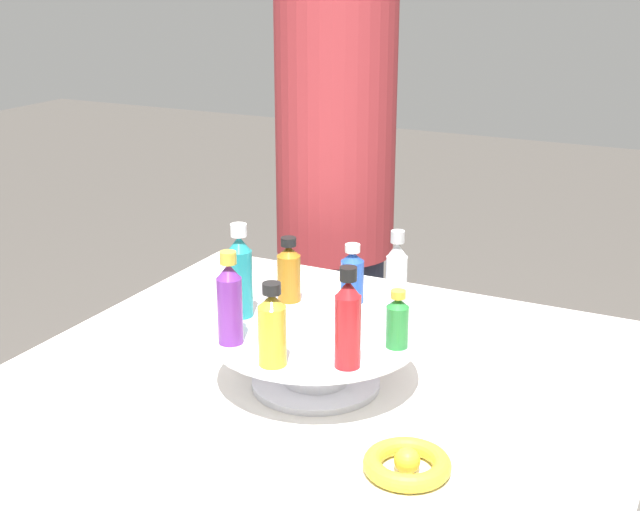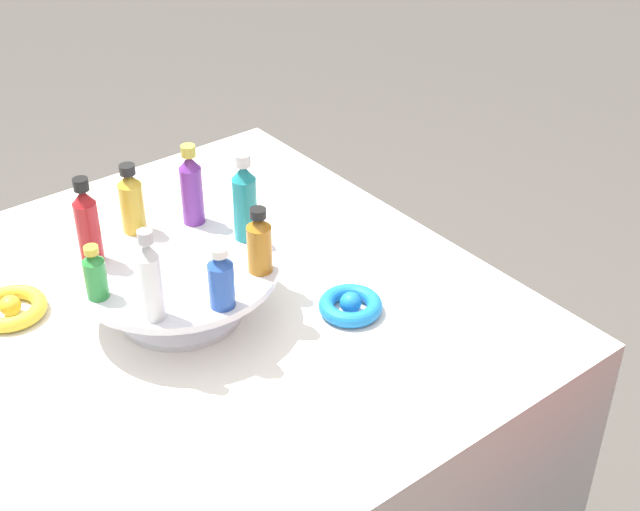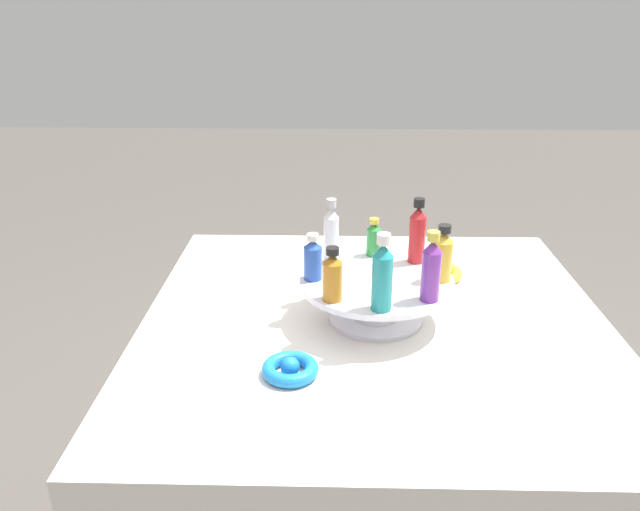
{
  "view_description": "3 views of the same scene",
  "coord_description": "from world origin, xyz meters",
  "px_view_note": "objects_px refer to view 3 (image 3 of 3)",
  "views": [
    {
      "loc": [
        -0.55,
        1.09,
        1.41
      ],
      "look_at": [
        0.05,
        -0.12,
        0.95
      ],
      "focal_mm": 50.0,
      "sensor_mm": 36.0,
      "label": 1
    },
    {
      "loc": [
        -0.52,
        -1.02,
        1.64
      ],
      "look_at": [
        0.1,
        -0.23,
        0.97
      ],
      "focal_mm": 50.0,
      "sensor_mm": 36.0,
      "label": 2
    },
    {
      "loc": [
        1.15,
        -0.09,
        1.41
      ],
      "look_at": [
        0.05,
        -0.11,
        0.95
      ],
      "focal_mm": 35.0,
      "sensor_mm": 36.0,
      "label": 3
    }
  ],
  "objects_px": {
    "ribbon_bow_blue": "(290,369)",
    "ribbon_bow_gold": "(438,273)",
    "bottle_purple": "(431,269)",
    "bottle_blue": "(313,259)",
    "bottle_gold": "(442,255)",
    "bottle_red": "(417,233)",
    "bottle_amber": "(332,276)",
    "bottle_green": "(372,238)",
    "bottle_teal": "(384,275)",
    "bottle_clear": "(331,233)",
    "display_stand": "(376,294)"
  },
  "relations": [
    {
      "from": "display_stand",
      "to": "ribbon_bow_blue",
      "type": "relative_size",
      "value": 3.09
    },
    {
      "from": "display_stand",
      "to": "bottle_teal",
      "type": "distance_m",
      "value": 0.16
    },
    {
      "from": "bottle_clear",
      "to": "bottle_blue",
      "type": "distance_m",
      "value": 0.1
    },
    {
      "from": "display_stand",
      "to": "bottle_green",
      "type": "height_order",
      "value": "bottle_green"
    },
    {
      "from": "ribbon_bow_blue",
      "to": "bottle_gold",
      "type": "bearing_deg",
      "value": 126.22
    },
    {
      "from": "bottle_blue",
      "to": "ribbon_bow_gold",
      "type": "relative_size",
      "value": 0.86
    },
    {
      "from": "ribbon_bow_blue",
      "to": "bottle_red",
      "type": "bearing_deg",
      "value": 140.37
    },
    {
      "from": "bottle_teal",
      "to": "bottle_gold",
      "type": "bearing_deg",
      "value": 136.2
    },
    {
      "from": "bottle_amber",
      "to": "bottle_purple",
      "type": "height_order",
      "value": "bottle_purple"
    },
    {
      "from": "bottle_gold",
      "to": "ribbon_bow_gold",
      "type": "relative_size",
      "value": 1.05
    },
    {
      "from": "bottle_teal",
      "to": "bottle_red",
      "type": "xyz_separation_m",
      "value": [
        -0.22,
        0.09,
        -0.0
      ]
    },
    {
      "from": "ribbon_bow_blue",
      "to": "ribbon_bow_gold",
      "type": "distance_m",
      "value": 0.53
    },
    {
      "from": "bottle_amber",
      "to": "bottle_purple",
      "type": "relative_size",
      "value": 0.77
    },
    {
      "from": "bottle_teal",
      "to": "bottle_clear",
      "type": "bearing_deg",
      "value": -156.3
    },
    {
      "from": "bottle_red",
      "to": "ribbon_bow_blue",
      "type": "distance_m",
      "value": 0.42
    },
    {
      "from": "bottle_red",
      "to": "bottle_green",
      "type": "height_order",
      "value": "bottle_red"
    },
    {
      "from": "bottle_purple",
      "to": "ribbon_bow_gold",
      "type": "bearing_deg",
      "value": 167.03
    },
    {
      "from": "bottle_gold",
      "to": "bottle_red",
      "type": "height_order",
      "value": "bottle_red"
    },
    {
      "from": "bottle_purple",
      "to": "bottle_gold",
      "type": "bearing_deg",
      "value": 158.7
    },
    {
      "from": "bottle_teal",
      "to": "ribbon_bow_blue",
      "type": "height_order",
      "value": "bottle_teal"
    },
    {
      "from": "ribbon_bow_blue",
      "to": "ribbon_bow_gold",
      "type": "bearing_deg",
      "value": 142.39
    },
    {
      "from": "display_stand",
      "to": "bottle_amber",
      "type": "relative_size",
      "value": 2.95
    },
    {
      "from": "ribbon_bow_blue",
      "to": "display_stand",
      "type": "bearing_deg",
      "value": 142.39
    },
    {
      "from": "bottle_amber",
      "to": "ribbon_bow_blue",
      "type": "xyz_separation_m",
      "value": [
        0.12,
        -0.07,
        -0.13
      ]
    },
    {
      "from": "bottle_green",
      "to": "bottle_clear",
      "type": "bearing_deg",
      "value": -66.3
    },
    {
      "from": "bottle_teal",
      "to": "bottle_green",
      "type": "bearing_deg",
      "value": -178.8
    },
    {
      "from": "bottle_amber",
      "to": "bottle_green",
      "type": "distance_m",
      "value": 0.24
    },
    {
      "from": "display_stand",
      "to": "bottle_red",
      "type": "xyz_separation_m",
      "value": [
        -0.09,
        0.09,
        0.1
      ]
    },
    {
      "from": "bottle_blue",
      "to": "ribbon_bow_gold",
      "type": "bearing_deg",
      "value": 126.22
    },
    {
      "from": "ribbon_bow_gold",
      "to": "bottle_gold",
      "type": "bearing_deg",
      "value": -9.08
    },
    {
      "from": "bottle_purple",
      "to": "ribbon_bow_blue",
      "type": "height_order",
      "value": "bottle_purple"
    },
    {
      "from": "bottle_purple",
      "to": "bottle_green",
      "type": "height_order",
      "value": "bottle_purple"
    },
    {
      "from": "ribbon_bow_blue",
      "to": "bottle_blue",
      "type": "bearing_deg",
      "value": 170.92
    },
    {
      "from": "bottle_teal",
      "to": "bottle_red",
      "type": "relative_size",
      "value": 1.04
    },
    {
      "from": "bottle_clear",
      "to": "ribbon_bow_gold",
      "type": "xyz_separation_m",
      "value": [
        -0.12,
        0.26,
        -0.14
      ]
    },
    {
      "from": "bottle_blue",
      "to": "bottle_green",
      "type": "relative_size",
      "value": 1.14
    },
    {
      "from": "ribbon_bow_gold",
      "to": "bottle_green",
      "type": "bearing_deg",
      "value": -63.68
    },
    {
      "from": "bottle_blue",
      "to": "bottle_gold",
      "type": "xyz_separation_m",
      "value": [
        -0.01,
        0.26,
        0.01
      ]
    },
    {
      "from": "display_stand",
      "to": "bottle_clear",
      "type": "xyz_separation_m",
      "value": [
        -0.09,
        -0.09,
        0.1
      ]
    },
    {
      "from": "bottle_blue",
      "to": "bottle_red",
      "type": "xyz_separation_m",
      "value": [
        -0.1,
        0.22,
        0.02
      ]
    },
    {
      "from": "bottle_teal",
      "to": "bottle_blue",
      "type": "bearing_deg",
      "value": -133.8
    },
    {
      "from": "bottle_red",
      "to": "bottle_gold",
      "type": "bearing_deg",
      "value": 23.7
    },
    {
      "from": "display_stand",
      "to": "bottle_green",
      "type": "relative_size",
      "value": 3.68
    },
    {
      "from": "bottle_teal",
      "to": "ribbon_bow_gold",
      "type": "height_order",
      "value": "bottle_teal"
    },
    {
      "from": "bottle_purple",
      "to": "ribbon_bow_gold",
      "type": "xyz_separation_m",
      "value": [
        -0.3,
        0.07,
        -0.14
      ]
    },
    {
      "from": "display_stand",
      "to": "bottle_gold",
      "type": "xyz_separation_m",
      "value": [
        -0.0,
        0.13,
        0.09
      ]
    },
    {
      "from": "ribbon_bow_blue",
      "to": "bottle_green",
      "type": "bearing_deg",
      "value": 154.84
    },
    {
      "from": "display_stand",
      "to": "bottle_blue",
      "type": "height_order",
      "value": "bottle_blue"
    },
    {
      "from": "display_stand",
      "to": "ribbon_bow_blue",
      "type": "distance_m",
      "value": 0.27
    },
    {
      "from": "display_stand",
      "to": "bottle_red",
      "type": "height_order",
      "value": "bottle_red"
    }
  ]
}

